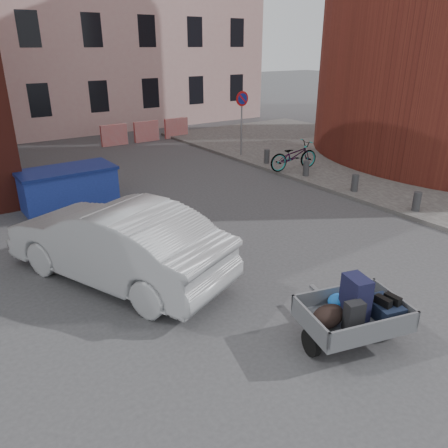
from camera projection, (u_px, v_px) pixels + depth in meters
ground at (288, 296)px, 8.45m from camera, size 120.00×120.00×0.00m
sidewalk at (410, 170)px, 16.75m from camera, size 9.00×24.00×0.12m
no_parking_sign at (242, 110)px, 18.05m from camera, size 0.60×0.09×2.65m
bollards at (355, 183)px, 14.05m from camera, size 0.22×9.02×0.55m
barriers at (147, 131)px, 21.86m from camera, size 4.70×0.18×1.00m
trailer at (352, 313)px, 6.86m from camera, size 1.83×1.96×1.20m
dumpster at (68, 187)px, 13.01m from camera, size 2.78×1.47×1.15m
silver_car at (116, 242)px, 8.83m from camera, size 3.54×5.25×1.64m
bicycle at (294, 156)px, 16.40m from camera, size 2.11×0.99×1.07m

